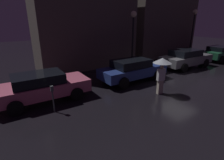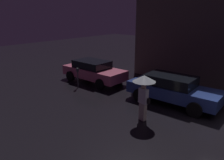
{
  "view_description": "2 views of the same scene",
  "coord_description": "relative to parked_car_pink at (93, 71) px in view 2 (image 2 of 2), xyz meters",
  "views": [
    {
      "loc": [
        -10.28,
        -7.05,
        3.83
      ],
      "look_at": [
        -5.67,
        -0.11,
        0.93
      ],
      "focal_mm": 28.0,
      "sensor_mm": 36.0,
      "label": 1
    },
    {
      "loc": [
        1.07,
        -8.54,
        4.36
      ],
      "look_at": [
        -6.11,
        0.19,
        0.9
      ],
      "focal_mm": 35.0,
      "sensor_mm": 36.0,
      "label": 2
    }
  ],
  "objects": [
    {
      "name": "building_facade_left",
      "position": [
        4.96,
        5.05,
        3.03
      ],
      "size": [
        8.17,
        3.0,
        7.55
      ],
      "color": "#564C47",
      "rests_on": "ground"
    },
    {
      "name": "parked_car_pink",
      "position": [
        0.0,
        0.0,
        0.0
      ],
      "size": [
        4.43,
        1.98,
        1.4
      ],
      "rotation": [
        0.0,
        0.0,
        -0.02
      ],
      "color": "#DB6684",
      "rests_on": "ground"
    },
    {
      "name": "parked_car_blue",
      "position": [
        5.61,
        -0.15,
        0.02
      ],
      "size": [
        4.54,
        1.92,
        1.43
      ],
      "rotation": [
        0.0,
        0.0,
        -0.01
      ],
      "color": "navy",
      "rests_on": "ground"
    },
    {
      "name": "pedestrian_with_umbrella",
      "position": [
        5.45,
        -2.65,
        0.78
      ],
      "size": [
        0.95,
        0.95,
        1.97
      ],
      "rotation": [
        0.0,
        0.0,
        2.92
      ],
      "color": "beige",
      "rests_on": "ground"
    },
    {
      "name": "parking_meter",
      "position": [
        0.1,
        -1.48,
        0.01
      ],
      "size": [
        0.12,
        0.1,
        1.21
      ],
      "color": "#4C5154",
      "rests_on": "ground"
    }
  ]
}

